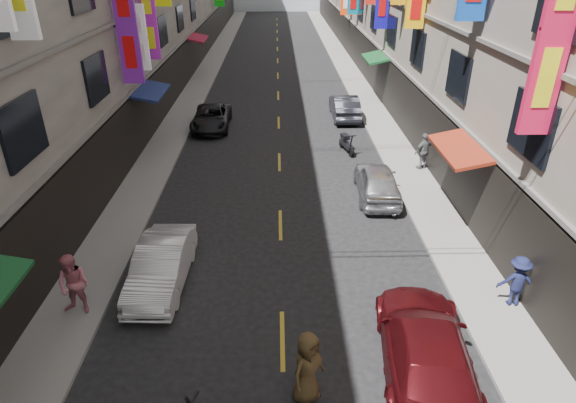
{
  "coord_description": "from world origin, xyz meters",
  "views": [
    {
      "loc": [
        -0.07,
        2.45,
        9.14
      ],
      "look_at": [
        0.13,
        11.19,
        4.55
      ],
      "focal_mm": 30.0,
      "sensor_mm": 36.0,
      "label": 1
    }
  ],
  "objects_px": {
    "car_right_far": "(344,106)",
    "pedestrian_rfar": "(424,151)",
    "scooter_far_right": "(346,144)",
    "car_right_mid": "(377,182)",
    "car_left_mid": "(161,265)",
    "pedestrian_crossing": "(308,367)",
    "pedestrian_rnear": "(517,281)",
    "pedestrian_lfar": "(74,285)",
    "car_left_far": "(211,118)",
    "car_right_near": "(426,348)"
  },
  "relations": [
    {
      "from": "car_right_far",
      "to": "pedestrian_crossing",
      "type": "height_order",
      "value": "pedestrian_crossing"
    },
    {
      "from": "car_right_near",
      "to": "pedestrian_rnear",
      "type": "bearing_deg",
      "value": -137.6
    },
    {
      "from": "car_left_far",
      "to": "car_right_near",
      "type": "relative_size",
      "value": 0.87
    },
    {
      "from": "pedestrian_rfar",
      "to": "car_right_mid",
      "type": "bearing_deg",
      "value": 18.57
    },
    {
      "from": "pedestrian_rnear",
      "to": "pedestrian_rfar",
      "type": "bearing_deg",
      "value": -82.34
    },
    {
      "from": "pedestrian_crossing",
      "to": "car_left_mid",
      "type": "bearing_deg",
      "value": 87.34
    },
    {
      "from": "car_right_near",
      "to": "car_right_mid",
      "type": "relative_size",
      "value": 1.25
    },
    {
      "from": "pedestrian_rfar",
      "to": "pedestrian_lfar",
      "type": "bearing_deg",
      "value": 12.05
    },
    {
      "from": "car_left_far",
      "to": "car_left_mid",
      "type": "bearing_deg",
      "value": -89.58
    },
    {
      "from": "pedestrian_lfar",
      "to": "pedestrian_crossing",
      "type": "distance_m",
      "value": 6.88
    },
    {
      "from": "car_left_far",
      "to": "pedestrian_lfar",
      "type": "xyz_separation_m",
      "value": [
        -1.82,
        -15.99,
        0.43
      ]
    },
    {
      "from": "car_right_mid",
      "to": "pedestrian_lfar",
      "type": "bearing_deg",
      "value": 39.25
    },
    {
      "from": "car_right_near",
      "to": "pedestrian_lfar",
      "type": "relative_size",
      "value": 2.76
    },
    {
      "from": "car_right_near",
      "to": "pedestrian_rfar",
      "type": "distance_m",
      "value": 12.35
    },
    {
      "from": "car_left_mid",
      "to": "pedestrian_lfar",
      "type": "xyz_separation_m",
      "value": [
        -2.04,
        -1.38,
        0.37
      ]
    },
    {
      "from": "car_right_far",
      "to": "pedestrian_rfar",
      "type": "relative_size",
      "value": 2.51
    },
    {
      "from": "car_right_near",
      "to": "car_left_far",
      "type": "bearing_deg",
      "value": -61.6
    },
    {
      "from": "car_left_far",
      "to": "pedestrian_rfar",
      "type": "xyz_separation_m",
      "value": [
        10.45,
        -6.3,
        0.36
      ]
    },
    {
      "from": "car_left_mid",
      "to": "car_right_near",
      "type": "relative_size",
      "value": 0.8
    },
    {
      "from": "pedestrian_rnear",
      "to": "pedestrian_rfar",
      "type": "relative_size",
      "value": 0.92
    },
    {
      "from": "car_left_far",
      "to": "pedestrian_rnear",
      "type": "bearing_deg",
      "value": -57.18
    },
    {
      "from": "car_left_mid",
      "to": "car_right_mid",
      "type": "bearing_deg",
      "value": 38.72
    },
    {
      "from": "car_left_mid",
      "to": "car_right_far",
      "type": "height_order",
      "value": "car_right_far"
    },
    {
      "from": "scooter_far_right",
      "to": "car_right_mid",
      "type": "relative_size",
      "value": 0.44
    },
    {
      "from": "car_left_mid",
      "to": "pedestrian_lfar",
      "type": "bearing_deg",
      "value": -143.98
    },
    {
      "from": "car_right_near",
      "to": "pedestrian_rfar",
      "type": "height_order",
      "value": "pedestrian_rfar"
    },
    {
      "from": "car_left_mid",
      "to": "pedestrian_crossing",
      "type": "bearing_deg",
      "value": -44.29
    },
    {
      "from": "car_right_far",
      "to": "pedestrian_crossing",
      "type": "xyz_separation_m",
      "value": [
        -3.46,
        -20.68,
        0.22
      ]
    },
    {
      "from": "pedestrian_crossing",
      "to": "pedestrian_rnear",
      "type": "bearing_deg",
      "value": -20.02
    },
    {
      "from": "car_left_mid",
      "to": "car_right_mid",
      "type": "relative_size",
      "value": 1.01
    },
    {
      "from": "car_left_mid",
      "to": "pedestrian_crossing",
      "type": "height_order",
      "value": "pedestrian_crossing"
    },
    {
      "from": "car_left_far",
      "to": "pedestrian_crossing",
      "type": "distance_m",
      "value": 19.45
    },
    {
      "from": "pedestrian_crossing",
      "to": "scooter_far_right",
      "type": "bearing_deg",
      "value": 32.77
    },
    {
      "from": "car_right_mid",
      "to": "pedestrian_crossing",
      "type": "height_order",
      "value": "pedestrian_crossing"
    },
    {
      "from": "pedestrian_rfar",
      "to": "pedestrian_crossing",
      "type": "xyz_separation_m",
      "value": [
        -6.06,
        -12.64,
        -0.05
      ]
    },
    {
      "from": "pedestrian_lfar",
      "to": "scooter_far_right",
      "type": "bearing_deg",
      "value": 63.54
    },
    {
      "from": "car_left_mid",
      "to": "pedestrian_rfar",
      "type": "bearing_deg",
      "value": 40.93
    },
    {
      "from": "car_left_mid",
      "to": "pedestrian_rnear",
      "type": "bearing_deg",
      "value": -5.49
    },
    {
      "from": "scooter_far_right",
      "to": "car_right_mid",
      "type": "bearing_deg",
      "value": 82.84
    },
    {
      "from": "car_left_far",
      "to": "pedestrian_rnear",
      "type": "distance_m",
      "value": 19.05
    },
    {
      "from": "scooter_far_right",
      "to": "car_left_mid",
      "type": "height_order",
      "value": "car_left_mid"
    },
    {
      "from": "pedestrian_rnear",
      "to": "car_right_near",
      "type": "bearing_deg",
      "value": 43.35
    },
    {
      "from": "car_left_far",
      "to": "car_right_mid",
      "type": "relative_size",
      "value": 1.09
    },
    {
      "from": "pedestrian_lfar",
      "to": "pedestrian_rnear",
      "type": "distance_m",
      "value": 12.27
    },
    {
      "from": "car_left_far",
      "to": "car_right_mid",
      "type": "bearing_deg",
      "value": -49.0
    },
    {
      "from": "car_right_mid",
      "to": "car_left_far",
      "type": "bearing_deg",
      "value": -45.6
    },
    {
      "from": "car_left_mid",
      "to": "pedestrian_lfar",
      "type": "relative_size",
      "value": 2.22
    },
    {
      "from": "pedestrian_rfar",
      "to": "scooter_far_right",
      "type": "bearing_deg",
      "value": -63.64
    },
    {
      "from": "car_left_mid",
      "to": "car_right_mid",
      "type": "xyz_separation_m",
      "value": [
        7.63,
        5.72,
        0.02
      ]
    },
    {
      "from": "pedestrian_rnear",
      "to": "car_left_far",
      "type": "bearing_deg",
      "value": -49.08
    }
  ]
}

